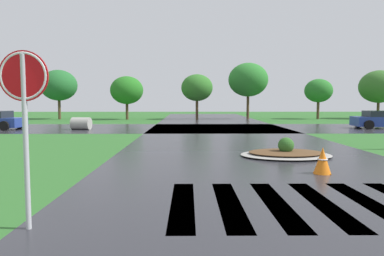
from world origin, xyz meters
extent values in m
cube|color=#2B2B30|center=(0.00, 10.00, 0.00)|extent=(9.63, 80.00, 0.01)
cube|color=#2B2B30|center=(0.00, 23.18, 0.00)|extent=(90.00, 8.67, 0.01)
cube|color=white|center=(-2.25, 4.53, 0.00)|extent=(0.45, 3.26, 0.01)
cube|color=white|center=(-1.35, 4.53, 0.00)|extent=(0.45, 3.26, 0.01)
cube|color=white|center=(-0.45, 4.53, 0.00)|extent=(0.45, 3.26, 0.01)
cube|color=white|center=(0.45, 4.53, 0.00)|extent=(0.45, 3.26, 0.01)
cube|color=white|center=(1.35, 4.53, 0.00)|extent=(0.45, 3.26, 0.01)
cylinder|color=#B2B5BA|center=(-4.60, 3.22, 1.34)|extent=(0.08, 0.08, 2.67)
cylinder|color=red|center=(-4.60, 3.22, 2.35)|extent=(0.76, 0.06, 0.76)
torus|color=white|center=(-4.60, 3.22, 2.35)|extent=(0.73, 0.07, 0.73)
ellipsoid|color=#9E9B93|center=(1.32, 10.26, 0.06)|extent=(3.20, 2.35, 0.12)
ellipsoid|color=brown|center=(1.32, 10.26, 0.15)|extent=(2.63, 1.93, 0.10)
sphere|color=#2D6023|center=(1.32, 10.26, 0.40)|extent=(0.56, 0.56, 0.56)
cube|color=navy|center=(11.69, 22.74, 0.50)|extent=(4.20, 2.21, 0.66)
cube|color=#1E232B|center=(11.51, 22.76, 1.04)|extent=(2.23, 1.81, 0.42)
cylinder|color=black|center=(10.41, 23.83, 0.32)|extent=(0.66, 0.28, 0.64)
cylinder|color=black|center=(10.23, 21.91, 0.32)|extent=(0.66, 0.28, 0.64)
cylinder|color=black|center=(-14.24, 21.16, 0.32)|extent=(0.65, 0.25, 0.64)
cylinder|color=black|center=(-14.14, 23.02, 0.32)|extent=(0.65, 0.25, 0.64)
cylinder|color=#9E9B93|center=(-9.42, 21.91, 0.42)|extent=(1.33, 0.99, 0.84)
cone|color=orange|center=(1.49, 7.29, 0.36)|extent=(0.46, 0.46, 0.73)
torus|color=white|center=(1.49, 7.29, 0.40)|extent=(0.28, 0.28, 0.04)
cube|color=orange|center=(1.49, 7.29, 0.01)|extent=(0.36, 0.36, 0.03)
cylinder|color=#4C3823|center=(-15.73, 35.29, 1.12)|extent=(0.28, 0.28, 2.24)
ellipsoid|color=#24662D|center=(-15.73, 35.29, 3.56)|extent=(3.77, 3.77, 3.21)
cylinder|color=#4C3823|center=(-8.52, 34.71, 0.93)|extent=(0.28, 0.28, 1.85)
ellipsoid|color=#26721F|center=(-8.52, 34.71, 3.04)|extent=(3.39, 3.39, 2.88)
cylinder|color=#4C3823|center=(-1.25, 34.83, 1.08)|extent=(0.28, 0.28, 2.16)
ellipsoid|color=#307026|center=(-1.25, 34.83, 3.31)|extent=(3.27, 3.27, 2.78)
cylinder|color=#4C3823|center=(4.17, 35.42, 1.35)|extent=(0.28, 0.28, 2.70)
ellipsoid|color=#2C782C|center=(4.17, 35.42, 4.16)|extent=(4.16, 4.16, 3.54)
cylinder|color=#4C3823|center=(11.67, 35.47, 1.00)|extent=(0.28, 0.28, 2.00)
ellipsoid|color=#297328|center=(11.67, 35.47, 3.02)|extent=(2.92, 2.92, 2.48)
cylinder|color=#4C3823|center=(18.39, 36.00, 1.01)|extent=(0.28, 0.28, 2.03)
ellipsoid|color=#346727|center=(18.39, 36.00, 3.47)|extent=(4.11, 4.11, 3.49)
camera|label=1|loc=(-2.13, -2.14, 1.98)|focal=33.14mm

